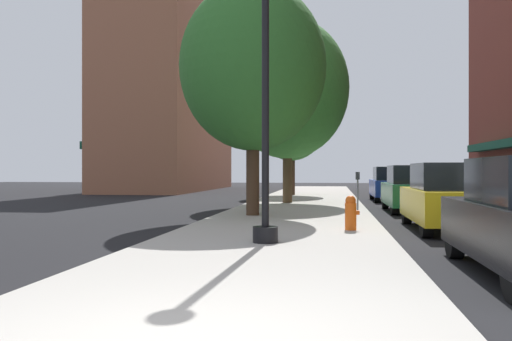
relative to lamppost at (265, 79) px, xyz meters
name	(u,v)px	position (x,y,z in m)	size (l,w,h in m)	color
ground_plane	(405,209)	(4.07, 11.71, -3.20)	(90.00, 90.00, 0.00)	black
sidewalk_slab	(304,205)	(0.07, 12.71, -3.14)	(4.80, 50.00, 0.12)	#B7B2A8
building_far_background	(171,94)	(-10.94, 30.71, 4.13)	(6.80, 18.00, 14.70)	#9E6047
lamppost	(265,79)	(0.00, 0.00, 0.00)	(0.48, 0.48, 5.90)	black
fire_hydrant	(351,213)	(1.67, 2.44, -2.68)	(0.33, 0.26, 0.79)	#E05614
parking_meter_near	(358,186)	(2.12, 9.00, -2.25)	(0.14, 0.09, 1.31)	slate
tree_near	(287,89)	(-0.62, 13.04, 1.76)	(5.20, 5.20, 7.84)	#4C3823
tree_mid	(291,119)	(-1.00, 20.54, 1.15)	(4.06, 4.06, 6.58)	#422D1E
tree_far	(253,67)	(-1.15, 6.32, 1.44)	(4.47, 4.47, 7.10)	#422D1E
car_yellow	(448,198)	(4.07, 3.70, -2.39)	(1.80, 4.30, 1.66)	black
car_green	(412,189)	(4.07, 9.91, -2.39)	(1.80, 4.30, 1.66)	black
car_blue	(391,184)	(4.07, 17.08, -2.39)	(1.80, 4.30, 1.66)	black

